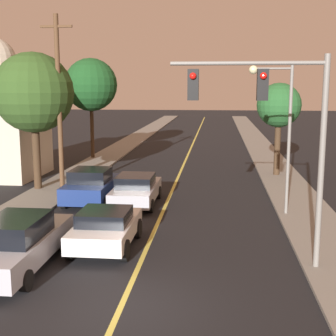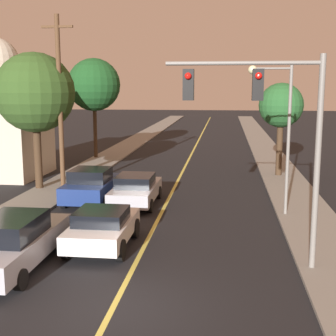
{
  "view_description": "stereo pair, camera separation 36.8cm",
  "coord_description": "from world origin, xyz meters",
  "px_view_note": "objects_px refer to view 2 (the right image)",
  "views": [
    {
      "loc": [
        2.34,
        -10.73,
        5.48
      ],
      "look_at": [
        0.0,
        11.36,
        1.6
      ],
      "focal_mm": 50.0,
      "sensor_mm": 36.0,
      "label": 1
    },
    {
      "loc": [
        2.7,
        -10.69,
        5.48
      ],
      "look_at": [
        0.0,
        11.36,
        1.6
      ],
      "focal_mm": 50.0,
      "sensor_mm": 36.0,
      "label": 2
    }
  ],
  "objects_px": {
    "streetlamp_right": "(278,118)",
    "utility_pole_left": "(60,102)",
    "car_outer_lane_second": "(91,185)",
    "tree_left_near": "(94,85)",
    "tree_left_far": "(35,93)",
    "car_near_lane_front": "(103,227)",
    "tree_right_near": "(281,106)",
    "traffic_signal_mast": "(269,118)",
    "car_near_lane_second": "(136,189)",
    "car_outer_lane_front": "(15,242)"
  },
  "relations": [
    {
      "from": "car_near_lane_front",
      "to": "utility_pole_left",
      "type": "bearing_deg",
      "value": 118.05
    },
    {
      "from": "streetlamp_right",
      "to": "car_near_lane_second",
      "type": "bearing_deg",
      "value": 169.14
    },
    {
      "from": "car_near_lane_front",
      "to": "tree_right_near",
      "type": "bearing_deg",
      "value": 61.87
    },
    {
      "from": "traffic_signal_mast",
      "to": "tree_left_near",
      "type": "relative_size",
      "value": 0.84
    },
    {
      "from": "car_near_lane_front",
      "to": "streetlamp_right",
      "type": "relative_size",
      "value": 0.62
    },
    {
      "from": "car_outer_lane_second",
      "to": "tree_left_near",
      "type": "relative_size",
      "value": 0.56
    },
    {
      "from": "car_outer_lane_front",
      "to": "tree_left_near",
      "type": "relative_size",
      "value": 0.69
    },
    {
      "from": "tree_left_near",
      "to": "tree_left_far",
      "type": "xyz_separation_m",
      "value": [
        -0.01,
        -11.1,
        -0.45
      ]
    },
    {
      "from": "utility_pole_left",
      "to": "tree_left_far",
      "type": "bearing_deg",
      "value": 157.31
    },
    {
      "from": "car_outer_lane_front",
      "to": "tree_left_far",
      "type": "height_order",
      "value": "tree_left_far"
    },
    {
      "from": "car_outer_lane_second",
      "to": "tree_left_far",
      "type": "relative_size",
      "value": 0.59
    },
    {
      "from": "utility_pole_left",
      "to": "tree_left_near",
      "type": "relative_size",
      "value": 1.19
    },
    {
      "from": "car_outer_lane_front",
      "to": "tree_left_near",
      "type": "bearing_deg",
      "value": 99.3
    },
    {
      "from": "car_near_lane_second",
      "to": "utility_pole_left",
      "type": "height_order",
      "value": "utility_pole_left"
    },
    {
      "from": "car_near_lane_front",
      "to": "streetlamp_right",
      "type": "distance_m",
      "value": 8.62
    },
    {
      "from": "traffic_signal_mast",
      "to": "tree_right_near",
      "type": "relative_size",
      "value": 1.12
    },
    {
      "from": "car_near_lane_second",
      "to": "car_outer_lane_front",
      "type": "height_order",
      "value": "car_outer_lane_front"
    },
    {
      "from": "car_near_lane_second",
      "to": "car_outer_lane_second",
      "type": "xyz_separation_m",
      "value": [
        -2.19,
        0.2,
        0.09
      ]
    },
    {
      "from": "traffic_signal_mast",
      "to": "tree_left_far",
      "type": "height_order",
      "value": "tree_left_far"
    },
    {
      "from": "streetlamp_right",
      "to": "utility_pole_left",
      "type": "distance_m",
      "value": 10.9
    },
    {
      "from": "car_near_lane_second",
      "to": "tree_left_far",
      "type": "xyz_separation_m",
      "value": [
        -5.75,
        2.5,
        4.41
      ]
    },
    {
      "from": "traffic_signal_mast",
      "to": "car_outer_lane_second",
      "type": "bearing_deg",
      "value": 135.39
    },
    {
      "from": "tree_left_near",
      "to": "car_outer_lane_second",
      "type": "bearing_deg",
      "value": -75.16
    },
    {
      "from": "tree_right_near",
      "to": "car_outer_lane_second",
      "type": "bearing_deg",
      "value": -141.49
    },
    {
      "from": "car_near_lane_front",
      "to": "car_outer_lane_front",
      "type": "height_order",
      "value": "car_outer_lane_front"
    },
    {
      "from": "streetlamp_right",
      "to": "tree_left_far",
      "type": "distance_m",
      "value": 12.61
    },
    {
      "from": "car_outer_lane_front",
      "to": "tree_left_far",
      "type": "relative_size",
      "value": 0.72
    },
    {
      "from": "car_outer_lane_front",
      "to": "tree_left_far",
      "type": "xyz_separation_m",
      "value": [
        -3.56,
        10.58,
        4.33
      ]
    },
    {
      "from": "tree_left_near",
      "to": "tree_right_near",
      "type": "xyz_separation_m",
      "value": [
        13.14,
        -5.76,
        -1.28
      ]
    },
    {
      "from": "streetlamp_right",
      "to": "tree_right_near",
      "type": "bearing_deg",
      "value": 82.86
    },
    {
      "from": "tree_left_far",
      "to": "tree_right_near",
      "type": "height_order",
      "value": "tree_left_far"
    },
    {
      "from": "car_near_lane_second",
      "to": "tree_right_near",
      "type": "bearing_deg",
      "value": 46.62
    },
    {
      "from": "traffic_signal_mast",
      "to": "tree_right_near",
      "type": "bearing_deg",
      "value": 82.25
    },
    {
      "from": "tree_left_far",
      "to": "car_outer_lane_front",
      "type": "bearing_deg",
      "value": -71.41
    },
    {
      "from": "traffic_signal_mast",
      "to": "utility_pole_left",
      "type": "relative_size",
      "value": 0.71
    },
    {
      "from": "car_near_lane_second",
      "to": "car_outer_lane_front",
      "type": "relative_size",
      "value": 0.85
    },
    {
      "from": "traffic_signal_mast",
      "to": "car_near_lane_second",
      "type": "bearing_deg",
      "value": 126.47
    },
    {
      "from": "car_near_lane_front",
      "to": "traffic_signal_mast",
      "type": "height_order",
      "value": "traffic_signal_mast"
    },
    {
      "from": "car_outer_lane_second",
      "to": "tree_left_far",
      "type": "height_order",
      "value": "tree_left_far"
    },
    {
      "from": "car_outer_lane_second",
      "to": "streetlamp_right",
      "type": "relative_size",
      "value": 0.67
    },
    {
      "from": "streetlamp_right",
      "to": "utility_pole_left",
      "type": "height_order",
      "value": "utility_pole_left"
    },
    {
      "from": "traffic_signal_mast",
      "to": "utility_pole_left",
      "type": "height_order",
      "value": "utility_pole_left"
    },
    {
      "from": "utility_pole_left",
      "to": "tree_right_near",
      "type": "height_order",
      "value": "utility_pole_left"
    },
    {
      "from": "car_near_lane_front",
      "to": "tree_right_near",
      "type": "xyz_separation_m",
      "value": [
        7.4,
        13.84,
        3.58
      ]
    },
    {
      "from": "tree_right_near",
      "to": "traffic_signal_mast",
      "type": "bearing_deg",
      "value": -97.75
    },
    {
      "from": "streetlamp_right",
      "to": "tree_left_near",
      "type": "xyz_separation_m",
      "value": [
        -12.01,
        14.8,
        1.4
      ]
    },
    {
      "from": "car_near_lane_second",
      "to": "streetlamp_right",
      "type": "distance_m",
      "value": 7.26
    },
    {
      "from": "tree_left_far",
      "to": "tree_right_near",
      "type": "relative_size",
      "value": 1.27
    },
    {
      "from": "car_near_lane_front",
      "to": "streetlamp_right",
      "type": "xyz_separation_m",
      "value": [
        6.27,
        4.81,
        3.46
      ]
    },
    {
      "from": "car_outer_lane_front",
      "to": "tree_left_near",
      "type": "distance_m",
      "value": 22.48
    }
  ]
}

